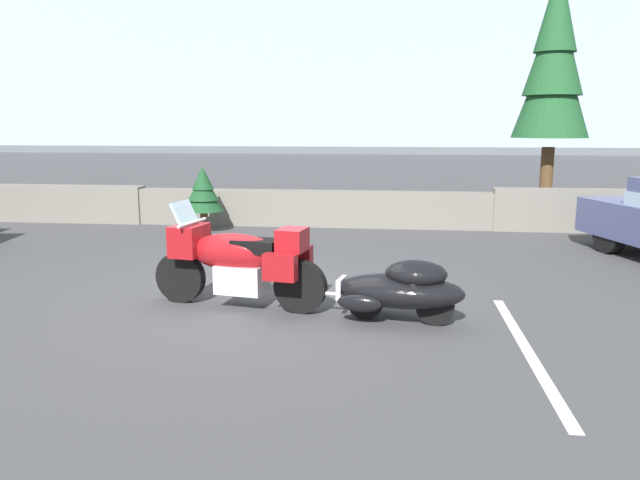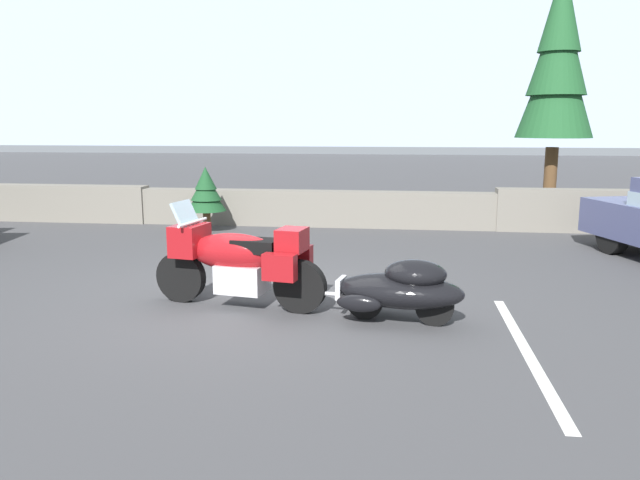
{
  "view_description": "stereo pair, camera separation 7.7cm",
  "coord_description": "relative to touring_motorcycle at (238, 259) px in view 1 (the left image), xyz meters",
  "views": [
    {
      "loc": [
        1.8,
        -7.77,
        2.3
      ],
      "look_at": [
        0.91,
        -0.14,
        0.85
      ],
      "focal_mm": 34.65,
      "sensor_mm": 36.0,
      "label": 1
    },
    {
      "loc": [
        1.88,
        -7.76,
        2.3
      ],
      "look_at": [
        0.91,
        -0.14,
        0.85
      ],
      "focal_mm": 34.65,
      "sensor_mm": 36.0,
      "label": 2
    }
  ],
  "objects": [
    {
      "name": "parking_stripe_marker",
      "position": [
        3.33,
        -1.14,
        -0.62
      ],
      "size": [
        0.12,
        3.6,
        0.01
      ],
      "primitive_type": "cube",
      "color": "silver",
      "rests_on": "ground"
    },
    {
      "name": "stone_guard_wall",
      "position": [
        0.11,
        6.36,
        -0.19
      ],
      "size": [
        24.0,
        0.51,
        0.92
      ],
      "color": "slate",
      "rests_on": "ground"
    },
    {
      "name": "pine_sapling_near",
      "position": [
        -2.11,
        5.38,
        0.25
      ],
      "size": [
        0.85,
        0.85,
        1.4
      ],
      "color": "brown",
      "rests_on": "ground"
    },
    {
      "name": "ground_plane",
      "position": [
        0.11,
        0.36,
        -0.62
      ],
      "size": [
        80.0,
        80.0,
        0.0
      ],
      "primitive_type": "plane",
      "color": "#424244"
    },
    {
      "name": "distant_ridgeline",
      "position": [
        0.11,
        96.35,
        7.38
      ],
      "size": [
        240.0,
        80.0,
        16.0
      ],
      "primitive_type": "cube",
      "color": "#99A8BF",
      "rests_on": "ground"
    },
    {
      "name": "touring_motorcycle",
      "position": [
        0.0,
        0.0,
        0.0
      ],
      "size": [
        2.3,
        0.99,
        1.33
      ],
      "color": "black",
      "rests_on": "ground"
    },
    {
      "name": "pine_tree_tall",
      "position": [
        5.68,
        8.34,
        3.15
      ],
      "size": [
        1.8,
        1.8,
        6.03
      ],
      "color": "brown",
      "rests_on": "ground"
    },
    {
      "name": "car_shaped_trailer",
      "position": [
        2.04,
        -0.37,
        -0.21
      ],
      "size": [
        2.23,
        0.97,
        0.76
      ],
      "color": "black",
      "rests_on": "ground"
    }
  ]
}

